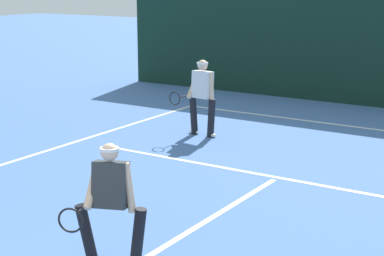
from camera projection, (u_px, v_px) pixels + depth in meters
The scene contains 5 objects.
court_line_baseline_far at pixel (360, 127), 14.68m from camera, with size 9.28×0.10×0.01m, color white.
court_line_service at pixel (278, 177), 11.03m from camera, with size 7.56×0.10×0.01m, color white.
court_line_centre at pixel (168, 244), 8.29m from camera, with size 0.10×6.40×0.01m, color white.
player_near at pixel (110, 201), 7.43m from camera, with size 0.88×0.94×1.55m.
player_far at pixel (202, 94), 13.74m from camera, with size 0.86×0.84×1.67m.
Camera 1 is at (4.41, -3.13, 3.41)m, focal length 59.56 mm.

